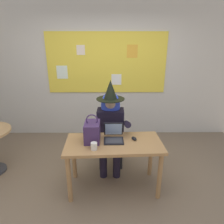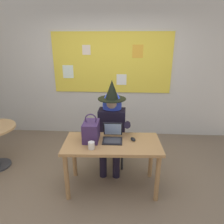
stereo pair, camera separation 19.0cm
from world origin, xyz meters
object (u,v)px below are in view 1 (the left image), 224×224
laptop (114,136)px  coffee_mug (94,146)px  person_costumed (110,122)px  desk_main (114,149)px  chair_at_desk (110,135)px  computer_mouse (134,138)px  handbag (92,132)px

laptop → coffee_mug: (-0.25, -0.27, -0.00)m
person_costumed → desk_main: bearing=6.2°
chair_at_desk → computer_mouse: chair_at_desk is taller
computer_mouse → coffee_mug: (-0.52, -0.26, 0.03)m
computer_mouse → handbag: bearing=165.8°
desk_main → computer_mouse: (0.28, 0.07, 0.12)m
chair_at_desk → desk_main: bearing=2.7°
desk_main → handbag: bearing=169.9°
person_costumed → laptop: person_costumed is taller
person_costumed → handbag: size_ratio=3.78×
computer_mouse → handbag: 0.57m
desk_main → laptop: laptop is taller
person_costumed → coffee_mug: bearing=-13.9°
person_costumed → computer_mouse: person_costumed is taller
person_costumed → laptop: 0.47m
desk_main → laptop: size_ratio=4.45×
laptop → handbag: (-0.28, -0.03, 0.08)m
desk_main → laptop: bearing=90.0°
desk_main → coffee_mug: bearing=-143.3°
laptop → coffee_mug: 0.36m
desk_main → person_costumed: size_ratio=0.91×
chair_at_desk → person_costumed: 0.31m
person_costumed → coffee_mug: person_costumed is taller
desk_main → coffee_mug: (-0.25, -0.18, 0.15)m
handbag → desk_main: bearing=-10.1°
chair_at_desk → laptop: (0.04, -0.58, 0.26)m
handbag → coffee_mug: (0.04, -0.23, -0.09)m
computer_mouse → handbag: handbag is taller
laptop → computer_mouse: bearing=-2.3°
laptop → computer_mouse: (0.28, -0.01, -0.03)m
desk_main → computer_mouse: 0.31m
laptop → computer_mouse: 0.28m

